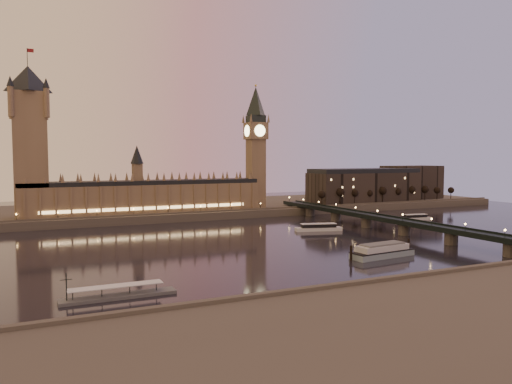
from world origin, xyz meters
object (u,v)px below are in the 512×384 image
at_px(cruise_boat_b, 416,217).
at_px(moored_barge, 382,251).
at_px(cruise_boat_a, 318,228).
at_px(pontoon_pier, 118,295).

distance_m(cruise_boat_b, moored_barge, 158.21).
distance_m(cruise_boat_a, cruise_boat_b, 101.41).
bearing_deg(cruise_boat_a, pontoon_pier, -129.81).
relative_size(moored_barge, pontoon_pier, 1.01).
bearing_deg(cruise_boat_a, cruise_boat_b, 24.52).
bearing_deg(pontoon_pier, cruise_boat_b, 26.16).
bearing_deg(cruise_boat_b, pontoon_pier, -144.21).
xyz_separation_m(cruise_boat_b, moored_barge, (-118.58, -104.73, 1.14)).
xyz_separation_m(cruise_boat_b, pontoon_pier, (-248.74, -122.17, -0.83)).
bearing_deg(pontoon_pier, cruise_boat_a, 35.28).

